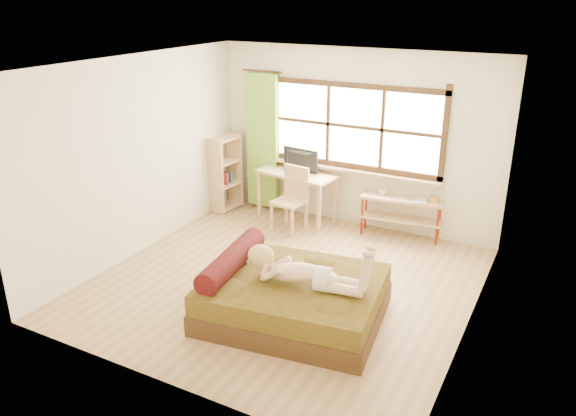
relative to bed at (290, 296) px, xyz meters
The scene contains 18 objects.
floor 0.85m from the bed, 122.40° to the left, with size 4.50×4.50×0.00m, color #9E754C.
ceiling 2.57m from the bed, 122.40° to the left, with size 4.50×4.50×0.00m, color white.
wall_back 3.16m from the bed, 98.38° to the left, with size 4.50×4.50×0.00m, color silver.
wall_front 1.96m from the bed, 105.36° to the right, with size 4.50×4.50×0.00m, color silver.
wall_left 2.97m from the bed, 165.78° to the left, with size 4.50×4.50×0.00m, color silver.
wall_right 2.23m from the bed, 20.49° to the left, with size 4.50×4.50×0.00m, color silver.
window 3.19m from the bed, 98.46° to the left, with size 2.80×0.16×1.46m.
curtain 3.55m from the bed, 125.19° to the left, with size 0.55×0.10×2.20m, color olive.
bed is the anchor object (origin of this frame).
woman 0.55m from the bed, 12.43° to the right, with size 1.35×0.39×0.58m, color #E1B591, non-canonical shape.
kitten 0.76m from the bed, behind, with size 0.29×0.12×0.23m, color black, non-canonical shape.
desk 2.95m from the bed, 115.63° to the left, with size 1.32×0.74×0.78m.
monitor 3.04m from the bed, 115.21° to the left, with size 0.64×0.08×0.37m, color black.
chair 2.56m from the bed, 116.86° to the left, with size 0.50×0.50×0.98m.
pipe_shelf 2.79m from the bed, 81.14° to the left, with size 1.24×0.44×0.69m.
cup 2.78m from the bed, 87.58° to the left, with size 0.11×0.11×0.09m, color gray.
book 2.84m from the bed, 77.37° to the left, with size 0.17×0.23×0.02m, color gray.
bookshelf 3.55m from the bed, 135.41° to the left, with size 0.35×0.56×1.25m.
Camera 1 is at (2.99, -5.54, 3.47)m, focal length 35.00 mm.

